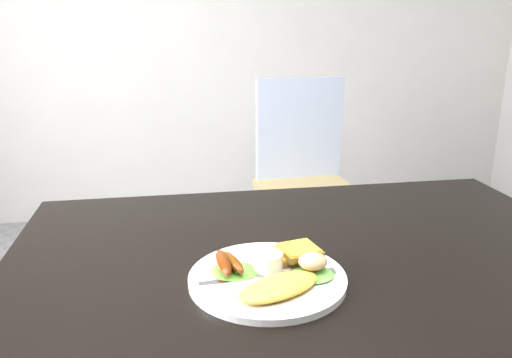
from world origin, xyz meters
TOP-DOWN VIEW (x-y plane):
  - dining_table at (0.00, 0.00)m, footprint 1.20×0.80m
  - dining_chair at (0.33, 1.20)m, footprint 0.45×0.45m
  - person at (0.14, 0.48)m, footprint 0.58×0.49m
  - plate at (-0.11, -0.10)m, footprint 0.28×0.28m
  - lettuce_left at (-0.17, -0.08)m, footprint 0.10×0.10m
  - lettuce_right at (-0.04, -0.12)m, footprint 0.08×0.08m
  - omelette at (-0.10, -0.16)m, footprint 0.17×0.13m
  - sausage_a at (-0.19, -0.08)m, footprint 0.03×0.10m
  - sausage_b at (-0.17, -0.08)m, footprint 0.05×0.09m
  - ramekin at (-0.11, -0.08)m, footprint 0.07×0.07m
  - toast_a at (-0.07, -0.05)m, footprint 0.09×0.09m
  - toast_b at (-0.04, -0.06)m, footprint 0.08×0.08m
  - potato_salad at (-0.03, -0.11)m, footprint 0.06×0.06m
  - fork at (-0.14, -0.11)m, footprint 0.18×0.03m

SIDE VIEW (x-z plane):
  - dining_chair at x=0.33m, z-range 0.43..0.47m
  - person at x=0.14m, z-range 0.00..1.36m
  - dining_table at x=0.00m, z-range 0.71..0.75m
  - plate at x=-0.11m, z-range 0.75..0.76m
  - fork at x=-0.14m, z-range 0.76..0.77m
  - lettuce_right at x=-0.04m, z-range 0.76..0.77m
  - lettuce_left at x=-0.17m, z-range 0.76..0.77m
  - toast_a at x=-0.07m, z-range 0.76..0.77m
  - omelette at x=-0.10m, z-range 0.76..0.78m
  - ramekin at x=-0.11m, z-range 0.76..0.80m
  - toast_b at x=-0.04m, z-range 0.78..0.79m
  - sausage_a at x=-0.19m, z-range 0.77..0.79m
  - sausage_b at x=-0.17m, z-range 0.77..0.79m
  - potato_salad at x=-0.03m, z-range 0.77..0.80m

